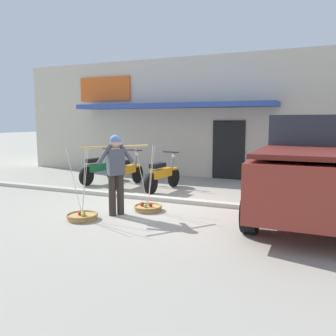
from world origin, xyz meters
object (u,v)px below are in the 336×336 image
(motorcycle_third_in_row, at_px, (162,175))
(parked_truck, at_px, (313,167))
(fruit_basket_right_side, at_px, (82,216))
(motorcycle_nearest_shop, at_px, (99,169))
(motorcycle_second_in_row, at_px, (127,172))
(fruit_vendor, at_px, (116,169))
(fruit_basket_left_side, at_px, (148,207))

(motorcycle_third_in_row, xyz_separation_m, parked_truck, (3.95, -1.27, 0.58))
(fruit_basket_right_side, bearing_deg, motorcycle_third_in_row, 85.04)
(fruit_basket_right_side, distance_m, motorcycle_third_in_row, 3.38)
(motorcycle_nearest_shop, bearing_deg, parked_truck, -14.58)
(parked_truck, bearing_deg, fruit_basket_right_side, -153.95)
(motorcycle_second_in_row, bearing_deg, fruit_basket_right_side, -74.60)
(fruit_basket_right_side, bearing_deg, fruit_vendor, 51.62)
(fruit_basket_right_side, relative_size, motorcycle_second_in_row, 0.80)
(fruit_basket_left_side, height_order, motorcycle_nearest_shop, fruit_basket_left_side)
(fruit_basket_left_side, xyz_separation_m, motorcycle_nearest_shop, (-3.00, 2.57, 0.38))
(motorcycle_third_in_row, bearing_deg, fruit_vendor, -86.58)
(fruit_basket_right_side, distance_m, motorcycle_second_in_row, 3.67)
(fruit_vendor, relative_size, fruit_basket_right_side, 1.17)
(fruit_vendor, height_order, fruit_basket_right_side, fruit_vendor)
(motorcycle_nearest_shop, xyz_separation_m, motorcycle_second_in_row, (1.12, -0.20, 0.00))
(fruit_basket_left_side, height_order, motorcycle_second_in_row, fruit_basket_left_side)
(fruit_basket_left_side, relative_size, motorcycle_nearest_shop, 0.80)
(motorcycle_second_in_row, xyz_separation_m, parked_truck, (5.21, -1.45, 0.58))
(motorcycle_nearest_shop, bearing_deg, motorcycle_second_in_row, -10.12)
(motorcycle_nearest_shop, xyz_separation_m, motorcycle_third_in_row, (2.38, -0.37, 0.00))
(fruit_vendor, xyz_separation_m, motorcycle_third_in_row, (-0.17, 2.77, -0.52))
(fruit_vendor, height_order, motorcycle_second_in_row, fruit_vendor)
(fruit_vendor, bearing_deg, parked_truck, 21.58)
(motorcycle_nearest_shop, bearing_deg, motorcycle_third_in_row, -8.92)
(fruit_basket_right_side, relative_size, motorcycle_third_in_row, 0.80)
(fruit_vendor, xyz_separation_m, fruit_basket_left_side, (0.45, 0.57, -0.90))
(fruit_basket_left_side, distance_m, motorcycle_third_in_row, 2.31)
(fruit_basket_left_side, distance_m, motorcycle_nearest_shop, 3.97)
(fruit_basket_left_side, bearing_deg, motorcycle_second_in_row, 128.43)
(fruit_vendor, distance_m, fruit_basket_left_side, 1.16)
(motorcycle_second_in_row, distance_m, motorcycle_third_in_row, 1.27)
(motorcycle_nearest_shop, distance_m, motorcycle_third_in_row, 2.41)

